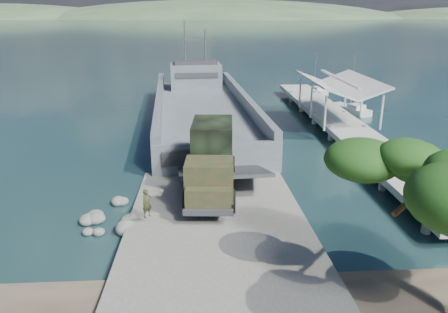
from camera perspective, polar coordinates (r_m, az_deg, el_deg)
ground at (r=25.55m, az=-0.89°, el=-8.53°), size 1400.00×1400.00×0.00m
boat_ramp at (r=24.55m, az=-0.79°, el=-9.08°), size 10.00×18.00×0.50m
shoreline_rocks at (r=26.50m, az=-14.60°, el=-8.14°), size 3.20×5.60×0.90m
distant_headlands at (r=585.03m, az=1.62°, el=17.59°), size 1000.00×240.00×48.00m
pier at (r=44.91m, az=14.84°, el=5.11°), size 6.40×44.00×6.10m
landing_craft at (r=47.19m, az=-2.87°, el=5.50°), size 11.54×38.25×11.23m
military_truck at (r=27.75m, az=-1.63°, el=-0.46°), size 3.53×9.22×4.19m
soldier at (r=24.34m, az=-9.98°, el=-6.88°), size 0.70×0.68×1.61m
sailboat_near at (r=54.10m, az=16.26°, el=5.89°), size 3.59×5.85×6.87m
sailboat_far at (r=65.84m, az=11.71°, el=8.40°), size 3.19×5.13×6.04m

